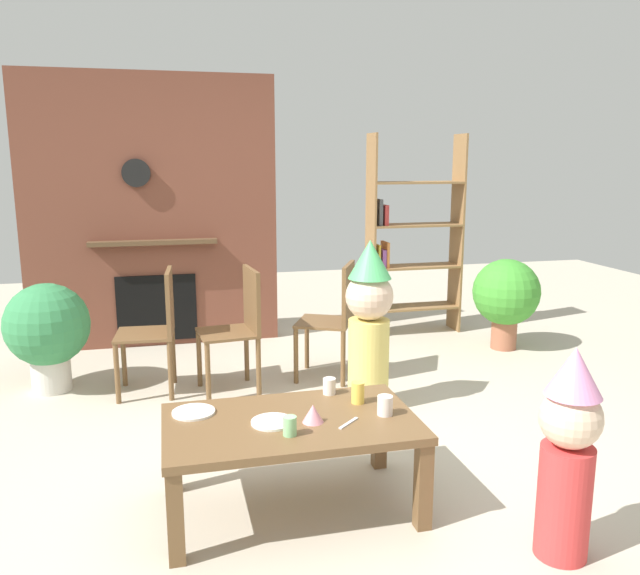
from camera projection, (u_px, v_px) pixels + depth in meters
The scene contains 19 objects.
ground_plane at pixel (311, 459), 3.60m from camera, with size 12.00×12.00×0.00m, color #BCB29E.
brick_fireplace_feature at pixel (152, 213), 5.64m from camera, with size 2.20×0.28×2.40m.
bookshelf at pixel (408, 244), 6.06m from camera, with size 0.90×0.28×1.90m.
coffee_table at pixel (291, 432), 3.02m from camera, with size 1.19×0.70×0.46m.
paper_cup_near_left at pixel (358, 393), 3.20m from camera, with size 0.07×0.07×0.11m, color #F2CC4C.
paper_cup_near_right at pixel (385, 405), 3.05m from camera, with size 0.07×0.07×0.09m, color silver.
paper_cup_center at pixel (329, 386), 3.32m from camera, with size 0.07×0.07×0.09m, color silver.
paper_cup_far_left at pixel (290, 426), 2.83m from camera, with size 0.06×0.06×0.09m, color #8CD18C.
paper_plate_front at pixel (272, 422), 2.96m from camera, with size 0.20×0.20×0.01m, color white.
paper_plate_rear at pixel (194, 412), 3.08m from camera, with size 0.21×0.21×0.01m, color white.
birthday_cake_slice at pixel (313, 413), 2.97m from camera, with size 0.10×0.10×0.09m, color pink.
table_fork at pixel (349, 423), 2.96m from camera, with size 0.15×0.02×0.01m, color silver.
child_with_cone_hat at pixel (568, 448), 2.64m from camera, with size 0.26×0.26×0.93m.
child_in_pink at pixel (369, 321), 4.23m from camera, with size 0.32×0.32×1.15m.
dining_chair_left at pixel (157, 324), 4.54m from camera, with size 0.43×0.43×0.90m.
dining_chair_middle at pixel (240, 322), 4.58m from camera, with size 0.44×0.44×0.90m.
dining_chair_right at pixel (336, 314), 4.84m from camera, with size 0.53×0.53×0.90m.
potted_plant_tall at pixel (506, 295), 5.61m from camera, with size 0.59×0.59×0.81m.
potted_plant_short at pixel (47, 329), 4.58m from camera, with size 0.60×0.60×0.80m.
Camera 1 is at (-0.75, -3.25, 1.67)m, focal length 35.69 mm.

